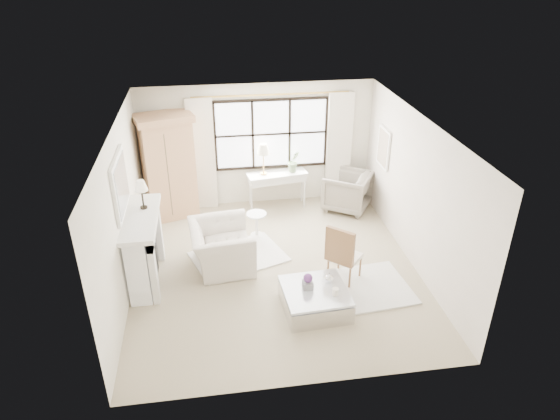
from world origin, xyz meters
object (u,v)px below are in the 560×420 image
at_px(coffee_table, 315,300).
at_px(armoire, 169,166).
at_px(console_table, 277,190).
at_px(club_armchair, 221,247).

bearing_deg(coffee_table, armoire, 119.95).
height_order(console_table, coffee_table, console_table).
xyz_separation_m(armoire, coffee_table, (2.37, -3.58, -0.96)).
distance_m(armoire, console_table, 2.40).
height_order(console_table, club_armchair, console_table).
bearing_deg(coffee_table, club_armchair, 130.35).
distance_m(armoire, club_armchair, 2.44).
distance_m(console_table, club_armchair, 2.58).
relative_size(armoire, console_table, 1.65).
bearing_deg(coffee_table, console_table, 87.76).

